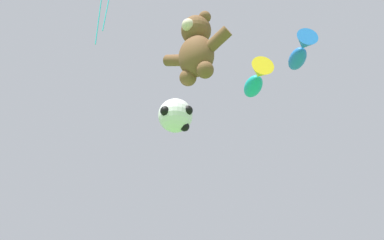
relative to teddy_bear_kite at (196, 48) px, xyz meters
The scene contains 4 objects.
teddy_bear_kite is the anchor object (origin of this frame).
soccer_ball_kite 1.83m from the teddy_bear_kite, behind, with size 0.91×0.91×0.84m.
fish_kite_cobalt 3.33m from the teddy_bear_kite, 58.22° to the left, with size 1.35×1.43×0.60m.
fish_kite_teal 4.78m from the teddy_bear_kite, 97.79° to the left, with size 1.79×1.78×0.78m.
Camera 1 is at (5.69, -0.36, 1.67)m, focal length 40.00 mm.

